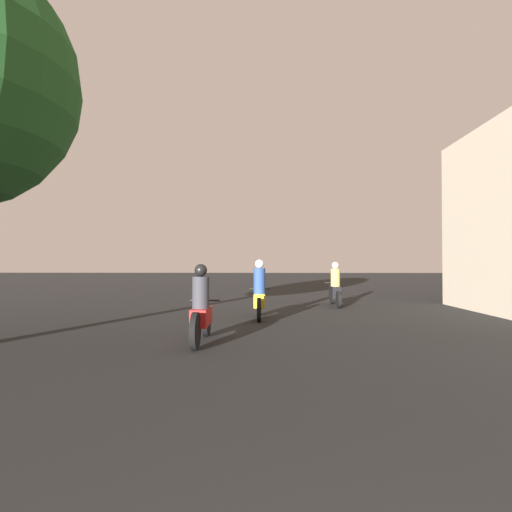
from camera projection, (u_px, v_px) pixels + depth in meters
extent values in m
cylinder|color=black|center=(207.00, 320.00, 8.30)|extent=(0.10, 0.66, 0.66)
cylinder|color=black|center=(195.00, 331.00, 6.96)|extent=(0.10, 0.66, 0.66)
cube|color=red|center=(201.00, 316.00, 7.63)|extent=(0.30, 0.89, 0.33)
cylinder|color=black|center=(205.00, 300.00, 8.07)|extent=(0.60, 0.04, 0.04)
cylinder|color=#2D2D33|center=(201.00, 292.00, 7.55)|extent=(0.32, 0.32, 0.60)
sphere|color=black|center=(201.00, 270.00, 7.56)|extent=(0.24, 0.24, 0.24)
cylinder|color=black|center=(260.00, 305.00, 11.58)|extent=(0.10, 0.62, 0.62)
cylinder|color=black|center=(259.00, 310.00, 10.30)|extent=(0.10, 0.62, 0.62)
cube|color=gold|center=(259.00, 300.00, 10.94)|extent=(0.30, 0.73, 0.37)
cylinder|color=black|center=(260.00, 289.00, 11.37)|extent=(0.60, 0.04, 0.04)
cylinder|color=navy|center=(259.00, 281.00, 10.88)|extent=(0.32, 0.32, 0.69)
sphere|color=silver|center=(259.00, 264.00, 10.89)|extent=(0.24, 0.24, 0.24)
cylinder|color=black|center=(332.00, 296.00, 14.77)|extent=(0.10, 0.57, 0.57)
cylinder|color=black|center=(339.00, 300.00, 13.39)|extent=(0.10, 0.57, 0.57)
cube|color=black|center=(335.00, 292.00, 14.08)|extent=(0.30, 0.80, 0.41)
cylinder|color=black|center=(333.00, 283.00, 14.53)|extent=(0.60, 0.04, 0.04)
cylinder|color=#B28E47|center=(335.00, 278.00, 14.01)|extent=(0.32, 0.32, 0.62)
sphere|color=silver|center=(335.00, 265.00, 14.02)|extent=(0.24, 0.24, 0.24)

